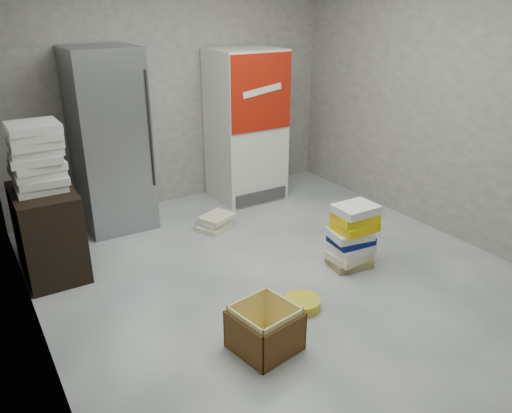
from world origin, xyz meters
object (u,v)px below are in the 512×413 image
Objects in this scene: steel_fridge at (110,141)px; coke_cooler at (246,126)px; cardboard_box at (265,331)px; phonebook_stack_main at (352,236)px; wood_shelf at (49,232)px.

steel_fridge is 1.65m from coke_cooler.
cardboard_box is at bearing -118.15° from coke_cooler.
phonebook_stack_main is (-0.10, -2.07, -0.60)m from coke_cooler.
steel_fridge is 2.37× the size of wood_shelf.
phonebook_stack_main is at bearing 13.90° from cardboard_box.
phonebook_stack_main is at bearing -53.22° from steel_fridge.
wood_shelf reaches higher than phonebook_stack_main.
phonebook_stack_main is (1.55, -2.08, -0.64)m from steel_fridge.
phonebook_stack_main is (2.38, -1.35, -0.09)m from wood_shelf.
steel_fridge reaches higher than wood_shelf.
wood_shelf is 2.74m from phonebook_stack_main.
wood_shelf is 1.30× the size of phonebook_stack_main.
cardboard_box is at bearing -61.39° from wood_shelf.
cardboard_box is (-1.42, -2.66, -0.77)m from coke_cooler.
wood_shelf is at bearing 154.42° from phonebook_stack_main.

